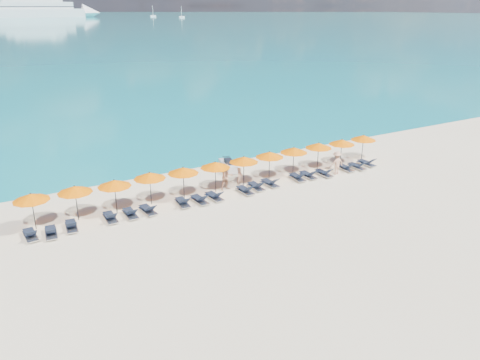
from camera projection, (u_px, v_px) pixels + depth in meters
ground at (264, 212)px, 29.72m from camera, size 1400.00×1400.00×0.00m
cruise_ship at (47, 9)px, 524.43m from camera, size 122.00×24.09×33.78m
sailboat_near at (153, 16)px, 561.83m from camera, size 6.85×2.28×12.56m
sailboat_far at (182, 17)px, 519.84m from camera, size 6.41×2.14×11.75m
jetski at (228, 165)px, 37.20m from camera, size 1.58×2.73×0.92m
beachgoer_a at (240, 178)px, 33.52m from camera, size 0.64×0.59×1.47m
beachgoer_b at (227, 177)px, 33.02m from camera, size 0.95×0.59×1.90m
beachgoer_c at (337, 163)px, 36.08m from camera, size 1.21×0.59×1.84m
umbrella_0 at (31, 197)px, 26.76m from camera, size 2.10×2.10×2.28m
umbrella_1 at (75, 189)px, 27.90m from camera, size 2.10×2.10×2.28m
umbrella_2 at (114, 183)px, 28.86m from camera, size 2.10×2.10×2.28m
umbrella_3 at (150, 176)px, 30.16m from camera, size 2.10×2.10×2.28m
umbrella_4 at (183, 170)px, 31.12m from camera, size 2.10×2.10×2.28m
umbrella_5 at (215, 165)px, 32.20m from camera, size 2.10×2.10×2.28m
umbrella_6 at (244, 159)px, 33.33m from camera, size 2.10×2.10×2.28m
umbrella_7 at (270, 154)px, 34.44m from camera, size 2.10×2.10×2.28m
umbrella_8 at (294, 150)px, 35.51m from camera, size 2.10×2.10×2.28m
umbrella_9 at (319, 145)px, 36.67m from camera, size 2.10×2.10×2.28m
umbrella_10 at (342, 142)px, 37.63m from camera, size 2.10×2.10×2.28m
umbrella_11 at (363, 138)px, 38.86m from camera, size 2.10×2.10×2.28m
lounger_0 at (30, 234)px, 26.27m from camera, size 0.72×1.73×0.66m
lounger_1 at (51, 232)px, 26.54m from camera, size 0.78×1.75×0.66m
lounger_2 at (71, 226)px, 27.32m from camera, size 0.78×1.75×0.66m
lounger_3 at (110, 217)px, 28.43m from camera, size 0.66×1.71×0.66m
lounger_4 at (130, 213)px, 28.98m from camera, size 0.63×1.70×0.66m
lounger_5 at (148, 210)px, 29.47m from camera, size 0.79×1.75×0.66m
lounger_6 at (183, 202)px, 30.60m from camera, size 0.76×1.75×0.66m
lounger_7 at (200, 199)px, 31.02m from camera, size 0.75×1.74×0.66m
lounger_8 at (214, 196)px, 31.57m from camera, size 0.78×1.75×0.66m
lounger_9 at (245, 190)px, 32.60m from camera, size 0.68×1.72×0.66m
lounger_10 at (256, 186)px, 33.32m from camera, size 0.67×1.72×0.66m
lounger_11 at (270, 183)px, 33.93m from camera, size 0.73×1.74×0.66m
lounger_12 at (297, 177)px, 35.09m from camera, size 0.79×1.75×0.66m
lounger_13 at (308, 175)px, 35.55m from camera, size 0.65×1.71×0.66m
lounger_14 at (324, 173)px, 35.95m from camera, size 0.66×1.71×0.66m
lounger_15 at (346, 168)px, 37.13m from camera, size 0.67×1.72×0.66m
lounger_16 at (357, 166)px, 37.50m from camera, size 0.70×1.73×0.66m
lounger_17 at (367, 163)px, 38.29m from camera, size 0.68×1.72×0.66m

